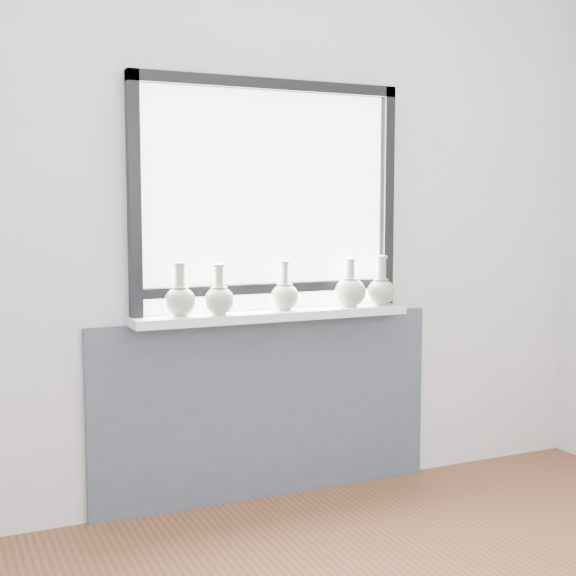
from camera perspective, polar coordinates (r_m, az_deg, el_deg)
name	(u,v)px	position (r m, az deg, el deg)	size (l,w,h in m)	color
back_wall	(265,223)	(3.74, -1.65, 4.65)	(3.60, 0.02, 2.60)	silver
apron_panel	(268,408)	(3.83, -1.44, -8.50)	(1.70, 0.03, 0.86)	#495362
windowsill	(274,315)	(3.68, -1.03, -1.94)	(1.32, 0.18, 0.04)	white
window	(268,192)	(3.70, -1.44, 6.82)	(1.30, 0.06, 1.05)	black
vase_a	(180,298)	(3.52, -7.70, -0.72)	(0.14, 0.14, 0.23)	#9FAB8D
vase_b	(219,298)	(3.55, -4.92, -0.72)	(0.14, 0.14, 0.22)	#9FAB8D
vase_c	(285,295)	(3.69, -0.24, -0.50)	(0.13, 0.13, 0.23)	#9FAB8D
vase_d	(350,290)	(3.82, 4.43, -0.17)	(0.15, 0.15, 0.23)	#9FAB8D
vase_e	(381,289)	(3.91, 6.63, -0.09)	(0.14, 0.14, 0.24)	#9FAB8D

